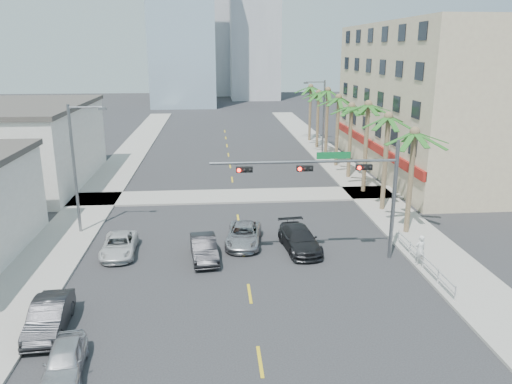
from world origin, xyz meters
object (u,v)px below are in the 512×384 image
car_parked_mid (49,317)px  car_lane_right (299,239)px  traffic_signal_mast (343,180)px  car_parked_near (65,360)px  pedestrian (420,250)px  car_lane_center (244,235)px  car_parked_far (119,245)px  car_lane_left (204,248)px

car_parked_mid → car_lane_right: size_ratio=0.88×
traffic_signal_mast → car_parked_near: 17.49m
traffic_signal_mast → pedestrian: size_ratio=6.10×
car_lane_center → car_parked_far: bearing=-164.8°
car_parked_mid → car_lane_center: 13.65m
car_lane_center → car_lane_left: bearing=-132.0°
car_lane_right → pedestrian: size_ratio=2.72×
car_parked_mid → car_lane_center: car_parked_mid is taller
car_parked_near → pedestrian: bearing=19.4°
car_parked_near → car_parked_far: car_parked_near is taller
traffic_signal_mast → car_lane_right: bearing=140.1°
car_parked_far → car_lane_center: (7.91, 1.03, 0.04)m
car_parked_near → car_parked_far: size_ratio=0.84×
car_parked_mid → pedestrian: bearing=11.6°
car_lane_center → car_lane_right: bearing=-11.3°
car_parked_mid → car_lane_right: car_lane_right is taller
traffic_signal_mast → car_parked_near: bearing=-143.4°
car_parked_far → car_lane_left: 5.45m
car_lane_left → car_lane_right: 6.18m
traffic_signal_mast → pedestrian: bearing=-17.1°
traffic_signal_mast → car_lane_left: 9.37m
car_parked_near → car_lane_left: bearing=57.7°
car_parked_near → car_lane_center: size_ratio=0.78×
pedestrian → traffic_signal_mast: bearing=-28.3°
car_parked_far → car_lane_left: size_ratio=1.02×
car_parked_mid → car_parked_far: 8.90m
car_lane_left → car_parked_near: bearing=-122.1°
car_parked_mid → car_lane_left: bearing=43.9°
car_parked_near → car_lane_right: 16.49m
traffic_signal_mast → car_parked_mid: size_ratio=2.55×
pedestrian → car_lane_left: bearing=-21.1°
car_lane_right → pedestrian: (6.66, -3.18, 0.34)m
car_parked_near → car_lane_center: car_lane_center is taller
car_parked_mid → car_lane_left: car_parked_mid is taller
car_parked_near → pedestrian: (18.10, 8.69, 0.44)m
car_parked_near → car_parked_mid: (-1.60, 3.31, 0.09)m
car_parked_near → car_parked_mid: bearing=109.5°
car_parked_near → car_parked_far: 12.06m
car_lane_right → pedestrian: 7.39m
pedestrian → car_parked_far: bearing=-21.8°
car_lane_right → traffic_signal_mast: bearing=-46.2°
car_lane_center → pedestrian: size_ratio=2.58×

